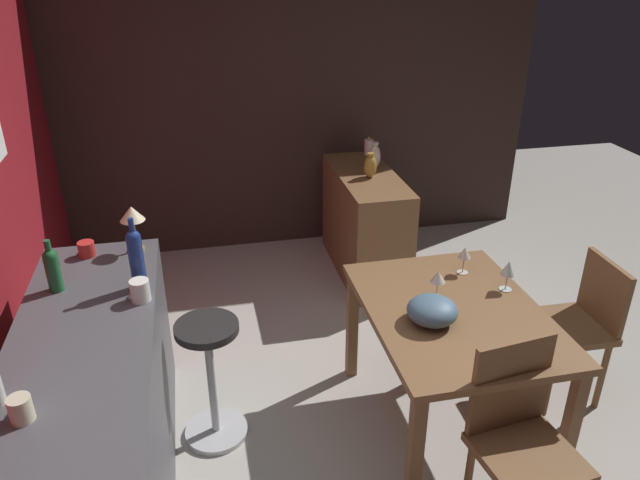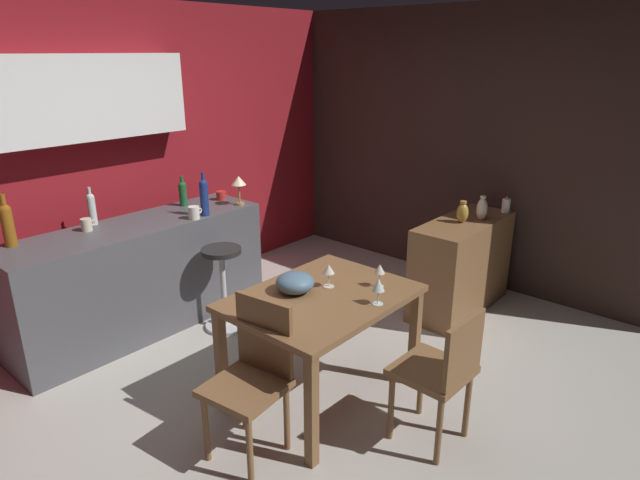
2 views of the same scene
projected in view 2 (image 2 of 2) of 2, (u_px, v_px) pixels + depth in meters
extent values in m
plane|color=#B7B2A8|center=(296.00, 385.00, 3.74)|extent=(9.00, 9.00, 0.00)
cube|color=maroon|center=(115.00, 161.00, 4.61)|extent=(5.20, 0.10, 2.60)
cube|color=white|center=(78.00, 97.00, 4.14)|extent=(1.70, 0.32, 0.64)
cube|color=#33231E|center=(450.00, 146.00, 5.31)|extent=(0.10, 4.40, 2.60)
cube|color=brown|center=(322.00, 298.00, 3.40)|extent=(1.15, 0.86, 0.04)
cube|color=brown|center=(221.00, 361.00, 3.39)|extent=(0.06, 0.06, 0.70)
cube|color=brown|center=(329.00, 305.00, 4.14)|extent=(0.06, 0.06, 0.70)
cube|color=brown|center=(312.00, 412.00, 2.92)|extent=(0.06, 0.06, 0.70)
cube|color=brown|center=(415.00, 338.00, 3.66)|extent=(0.06, 0.06, 0.70)
cube|color=#4C4C51|center=(141.00, 277.00, 4.40)|extent=(2.10, 0.60, 0.90)
cube|color=brown|center=(461.00, 265.00, 4.74)|extent=(1.10, 0.44, 0.82)
cube|color=brown|center=(245.00, 388.00, 2.97)|extent=(0.45, 0.45, 0.04)
cube|color=brown|center=(264.00, 337.00, 3.03)|extent=(0.08, 0.38, 0.47)
cylinder|color=brown|center=(250.00, 451.00, 2.83)|extent=(0.04, 0.04, 0.42)
cylinder|color=brown|center=(206.00, 428.00, 3.00)|extent=(0.04, 0.04, 0.42)
cylinder|color=brown|center=(287.00, 418.00, 3.08)|extent=(0.04, 0.04, 0.42)
cylinder|color=brown|center=(244.00, 399.00, 3.25)|extent=(0.04, 0.04, 0.42)
cube|color=brown|center=(432.00, 370.00, 3.10)|extent=(0.41, 0.41, 0.04)
cube|color=brown|center=(464.00, 352.00, 2.92)|extent=(0.38, 0.04, 0.39)
cylinder|color=brown|center=(391.00, 407.00, 3.17)|extent=(0.04, 0.04, 0.44)
cylinder|color=brown|center=(421.00, 383.00, 3.39)|extent=(0.04, 0.04, 0.44)
cylinder|color=brown|center=(439.00, 431.00, 2.96)|extent=(0.04, 0.04, 0.44)
cylinder|color=brown|center=(467.00, 405.00, 3.19)|extent=(0.04, 0.04, 0.44)
cylinder|color=#262323|center=(221.00, 251.00, 4.31)|extent=(0.32, 0.32, 0.04)
cylinder|color=silver|center=(224.00, 290.00, 4.42)|extent=(0.04, 0.04, 0.66)
cylinder|color=silver|center=(226.00, 325.00, 4.53)|extent=(0.34, 0.34, 0.03)
cylinder|color=silver|center=(379.00, 286.00, 3.52)|extent=(0.06, 0.06, 0.00)
cylinder|color=silver|center=(379.00, 280.00, 3.50)|extent=(0.01, 0.01, 0.09)
cone|color=silver|center=(380.00, 269.00, 3.48)|extent=(0.07, 0.07, 0.06)
cylinder|color=silver|center=(378.00, 304.00, 3.27)|extent=(0.07, 0.07, 0.00)
cylinder|color=silver|center=(378.00, 297.00, 3.26)|extent=(0.01, 0.01, 0.09)
cone|color=silver|center=(378.00, 284.00, 3.23)|extent=(0.08, 0.08, 0.08)
cylinder|color=silver|center=(329.00, 286.00, 3.52)|extent=(0.07, 0.07, 0.00)
cylinder|color=silver|center=(329.00, 280.00, 3.50)|extent=(0.01, 0.01, 0.09)
cone|color=silver|center=(329.00, 269.00, 3.48)|extent=(0.08, 0.08, 0.06)
ellipsoid|color=slate|center=(295.00, 283.00, 3.42)|extent=(0.25, 0.25, 0.13)
cylinder|color=silver|center=(92.00, 211.00, 4.20)|extent=(0.06, 0.06, 0.22)
sphere|color=silver|center=(90.00, 197.00, 4.17)|extent=(0.06, 0.06, 0.06)
cylinder|color=silver|center=(89.00, 191.00, 4.15)|extent=(0.02, 0.02, 0.06)
cylinder|color=#1E592D|center=(183.00, 196.00, 4.73)|extent=(0.07, 0.07, 0.18)
sphere|color=#1E592D|center=(182.00, 185.00, 4.70)|extent=(0.07, 0.07, 0.07)
cylinder|color=#1E592D|center=(182.00, 180.00, 4.68)|extent=(0.03, 0.03, 0.06)
cylinder|color=navy|center=(204.00, 200.00, 4.43)|extent=(0.07, 0.07, 0.27)
sphere|color=navy|center=(203.00, 184.00, 4.39)|extent=(0.07, 0.07, 0.07)
cylinder|color=navy|center=(203.00, 177.00, 4.37)|extent=(0.03, 0.03, 0.07)
cylinder|color=#8C5114|center=(8.00, 228.00, 3.73)|extent=(0.08, 0.08, 0.26)
sphere|color=#8C5114|center=(5.00, 210.00, 3.69)|extent=(0.08, 0.08, 0.08)
cylinder|color=#8C5114|center=(3.00, 200.00, 3.67)|extent=(0.04, 0.04, 0.09)
cylinder|color=red|center=(221.00, 196.00, 4.93)|extent=(0.09, 0.09, 0.08)
torus|color=red|center=(226.00, 194.00, 4.96)|extent=(0.05, 0.01, 0.05)
cylinder|color=white|center=(194.00, 213.00, 4.37)|extent=(0.09, 0.09, 0.10)
torus|color=white|center=(200.00, 211.00, 4.41)|extent=(0.05, 0.01, 0.05)
cylinder|color=beige|center=(86.00, 225.00, 4.08)|extent=(0.08, 0.08, 0.09)
torus|color=beige|center=(93.00, 223.00, 4.12)|extent=(0.05, 0.01, 0.05)
cylinder|color=#A58447|center=(240.00, 204.00, 4.78)|extent=(0.08, 0.08, 0.02)
cylinder|color=#A58447|center=(239.00, 194.00, 4.75)|extent=(0.02, 0.02, 0.16)
cone|color=beige|center=(239.00, 180.00, 4.71)|extent=(0.13, 0.13, 0.08)
cylinder|color=white|center=(506.00, 206.00, 4.82)|extent=(0.07, 0.07, 0.12)
ellipsoid|color=yellow|center=(507.00, 198.00, 4.80)|extent=(0.01, 0.01, 0.03)
ellipsoid|color=beige|center=(482.00, 209.00, 4.59)|extent=(0.09, 0.09, 0.19)
cylinder|color=beige|center=(483.00, 197.00, 4.56)|extent=(0.05, 0.05, 0.02)
ellipsoid|color=#B78C38|center=(462.00, 213.00, 4.53)|extent=(0.10, 0.10, 0.17)
cylinder|color=#B78C38|center=(463.00, 202.00, 4.49)|extent=(0.05, 0.05, 0.02)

